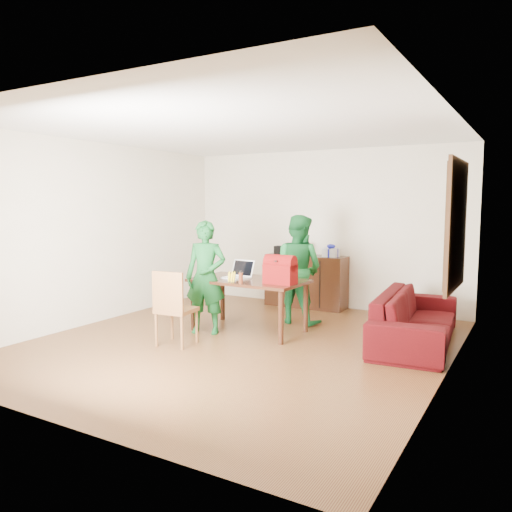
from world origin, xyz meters
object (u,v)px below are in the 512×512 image
Objects in this scene: laptop at (236,275)px; sofa at (416,318)px; red_bag at (280,272)px; person_far at (298,269)px; chair at (176,323)px; bottle at (241,277)px; person_near at (206,277)px; table at (249,286)px.

sofa is at bearing 20.29° from laptop.
person_far is at bearing 101.38° from red_bag.
red_bag is 0.18× the size of sofa.
chair reaches higher than sofa.
sofa is (2.62, 1.61, 0.04)m from chair.
red_bag is at bearing -0.31° from laptop.
red_bag is at bearing 28.91° from bottle.
bottle is 2.33m from sofa.
chair is at bearing -136.21° from red_bag.
sofa is at bearing 1.81° from person_near.
red_bag is at bearing -3.65° from person_near.
bottle is at bearing -43.50° from laptop.
person_near is 3.83× the size of red_bag.
chair is 0.84m from person_near.
chair is at bearing 72.71° from person_far.
person_near is (-0.47, -0.38, 0.13)m from table.
laptop is (-0.57, -0.83, -0.03)m from person_far.
table is at bearing 71.12° from person_far.
laptop is at bearing 69.25° from chair.
chair is 0.61× the size of person_near.
table is 2.26m from sofa.
table is 0.72× the size of sofa.
person_near reaches higher than table.
laptop is at bearing 130.40° from bottle.
table is 0.62m from red_bag.
person_far reaches higher than laptop.
laptop is 0.44m from bottle.
sofa is at bearing 179.62° from person_far.
sofa is (1.79, -0.24, -0.49)m from person_far.
bottle is at bearing 83.26° from person_far.
bottle is 0.52m from red_bag.
person_near is 9.34× the size of bottle.
red_bag reaches higher than table.
person_near is at bearing -179.64° from bottle.
table is at bearing 21.48° from person_near.
bottle is at bearing 44.93° from chair.
person_far is 1.01m from laptop.
person_far reaches higher than person_near.
bottle reaches higher than sofa.
person_far is (0.85, 1.17, 0.03)m from person_near.
sofa is at bearing 23.76° from red_bag.
chair is 0.59× the size of person_far.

